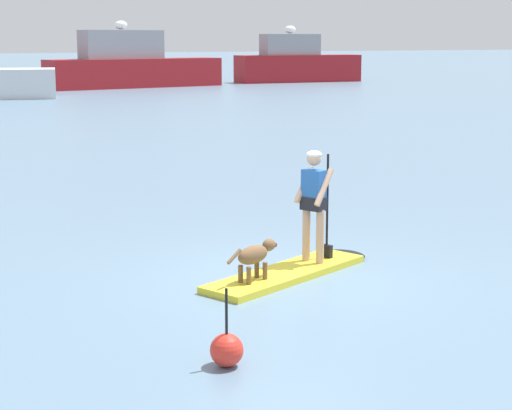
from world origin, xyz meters
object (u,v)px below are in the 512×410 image
Objects in this scene: paddleboard at (295,270)px; moored_boat_port at (132,66)px; person_paddler at (314,198)px; moored_boat_starboard at (296,63)px; marker_buoy at (227,350)px; dog at (255,255)px.

moored_boat_port is at bearing 74.67° from paddleboard.
moored_boat_starboard is (27.27, 50.48, 0.39)m from person_paddler.
marker_buoy is at bearing -119.33° from moored_boat_starboard.
paddleboard is 3.77× the size of marker_buoy.
person_paddler is (0.41, 0.17, 1.03)m from paddleboard.
moored_boat_starboard is at bearing 61.62° from person_paddler.
person_paddler is at bearing 47.59° from marker_buoy.
dog is at bearing -156.82° from paddleboard.
person_paddler is at bearing 23.18° from paddleboard.
dog is 1.14× the size of marker_buoy.
person_paddler is at bearing 23.18° from dog.
paddleboard is at bearing 50.33° from marker_buoy.
marker_buoy is (-2.83, -3.10, -0.90)m from person_paddler.
paddleboard is 1.00m from dog.
moored_boat_starboard is at bearing 60.67° from marker_buoy.
moored_boat_starboard is at bearing 61.35° from paddleboard.
moored_boat_port is 14.44m from moored_boat_starboard.
marker_buoy reaches higher than paddleboard.
moored_boat_starboard is (27.67, 50.65, 1.42)m from paddleboard.
moored_boat_port reaches higher than moored_boat_starboard.
moored_boat_port reaches higher than marker_buoy.
paddleboard is 1.91× the size of person_paddler.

